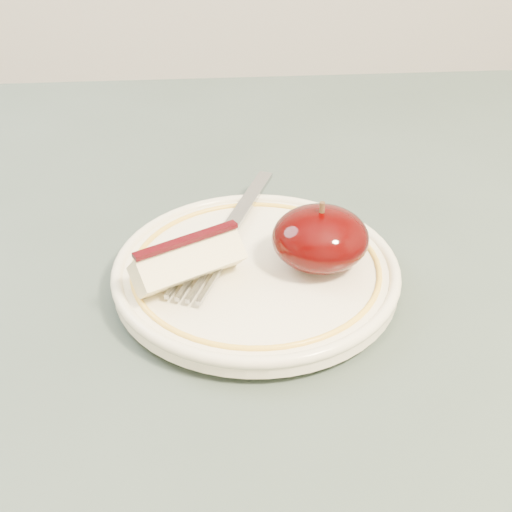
{
  "coord_description": "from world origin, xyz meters",
  "views": [
    {
      "loc": [
        -0.03,
        -0.43,
        1.07
      ],
      "look_at": [
        0.0,
        0.01,
        0.78
      ],
      "focal_mm": 50.0,
      "sensor_mm": 36.0,
      "label": 1
    }
  ],
  "objects": [
    {
      "name": "plate",
      "position": [
        0.0,
        0.01,
        0.76
      ],
      "size": [
        0.21,
        0.21,
        0.02
      ],
      "color": "#EDE6C7",
      "rests_on": "table"
    },
    {
      "name": "apple_half",
      "position": [
        0.05,
        0.01,
        0.79
      ],
      "size": [
        0.07,
        0.07,
        0.05
      ],
      "color": "black",
      "rests_on": "plate"
    },
    {
      "name": "fork",
      "position": [
        -0.02,
        0.05,
        0.77
      ],
      "size": [
        0.09,
        0.19,
        0.0
      ],
      "rotation": [
        0.0,
        0.0,
        1.18
      ],
      "color": "gray",
      "rests_on": "plate"
    },
    {
      "name": "apple_wedge",
      "position": [
        -0.05,
        -0.01,
        0.79
      ],
      "size": [
        0.09,
        0.07,
        0.04
      ],
      "rotation": [
        0.0,
        0.0,
        0.49
      ],
      "color": "beige",
      "rests_on": "plate"
    },
    {
      "name": "table",
      "position": [
        0.0,
        0.0,
        0.66
      ],
      "size": [
        0.9,
        0.9,
        0.75
      ],
      "color": "brown",
      "rests_on": "ground"
    }
  ]
}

